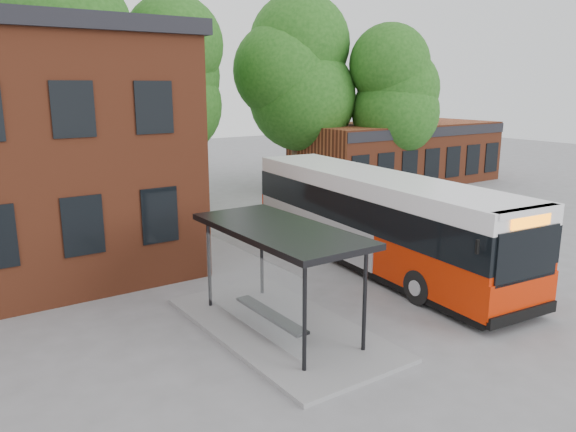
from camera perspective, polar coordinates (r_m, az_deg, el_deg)
ground at (r=18.89m, az=8.96°, el=-7.03°), size 100.00×100.00×0.00m
shop_row at (r=38.51m, az=11.06°, el=6.28°), size 14.00×6.20×4.00m
bus_shelter at (r=15.00m, az=-0.85°, el=-6.40°), size 3.60×7.00×2.90m
bike_rail at (r=32.01m, az=8.80°, el=1.71°), size 5.20×0.10×0.38m
tree_0 at (r=29.47m, az=-22.49°, el=10.32°), size 7.92×7.92×11.00m
tree_1 at (r=32.64m, az=-10.59°, el=10.74°), size 7.92×7.92×10.40m
tree_2 at (r=35.23m, az=0.73°, el=11.61°), size 7.92×7.92×11.00m
tree_3 at (r=35.47m, az=11.27°, el=9.98°), size 7.04×7.04×9.28m
city_bus at (r=20.65m, az=8.84°, el=-0.43°), size 4.03×13.35×3.34m
bicycle_0 at (r=30.63m, az=4.31°, el=1.84°), size 1.89×1.19×0.94m
bicycle_2 at (r=30.71m, az=7.53°, el=1.67°), size 1.59×0.81×0.80m
bicycle_4 at (r=31.56m, az=9.91°, el=2.02°), size 1.83×0.79×0.94m
bicycle_5 at (r=32.47m, az=10.24°, el=2.46°), size 1.88×0.86×1.09m
bicycle_6 at (r=32.62m, az=10.21°, el=2.27°), size 1.56×0.55×0.82m
bicycle_7 at (r=32.83m, az=12.13°, el=2.44°), size 1.76×0.73×1.03m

